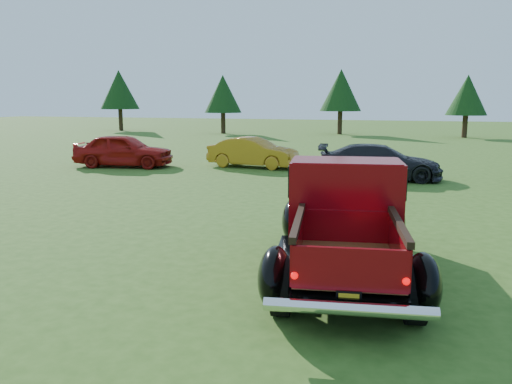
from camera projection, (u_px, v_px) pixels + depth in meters
name	position (u px, v px, depth m)	size (l,w,h in m)	color
ground	(263.00, 246.00, 9.18)	(120.00, 120.00, 0.00)	#2F5017
tree_far_west	(119.00, 90.00, 43.18)	(3.33, 3.33, 5.20)	#332114
tree_west	(223.00, 94.00, 39.36)	(2.94, 2.94, 4.60)	#332114
tree_mid_left	(341.00, 90.00, 38.53)	(3.20, 3.20, 5.00)	#332114
tree_mid_right	(467.00, 95.00, 35.02)	(2.82, 2.82, 4.40)	#332114
pickup_truck	(345.00, 218.00, 7.79)	(2.79, 4.90, 1.74)	black
show_car_red	(124.00, 150.00, 19.94)	(1.56, 3.88, 1.32)	#9C120E
show_car_yellow	(253.00, 152.00, 19.80)	(1.25, 3.58, 1.18)	#B37417
show_car_grey	(380.00, 162.00, 16.76)	(1.66, 4.07, 1.18)	black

